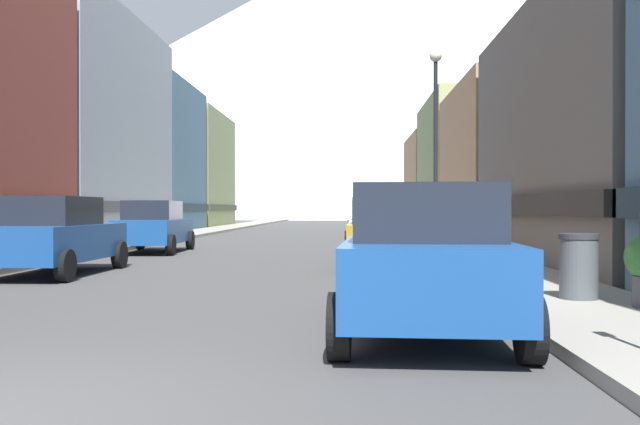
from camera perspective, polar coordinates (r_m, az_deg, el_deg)
sidewalk_left at (r=40.53m, az=-10.63°, el=-1.72°), size 2.50×100.00×0.15m
sidewalk_right at (r=39.63m, az=7.27°, el=-1.76°), size 2.50×100.00×0.15m
storefront_left_2 at (r=36.07m, az=-21.76°, el=6.32°), size 8.88×13.70×10.94m
storefront_left_3 at (r=47.03m, az=-15.88°, el=4.20°), size 8.96×9.54×9.74m
storefront_left_4 at (r=57.64m, az=-11.52°, el=3.31°), size 7.23×11.98×9.38m
storefront_right_2 at (r=30.77m, az=16.96°, el=3.61°), size 6.51×9.89×6.82m
storefront_right_3 at (r=41.40m, az=14.31°, el=3.51°), size 8.13×11.16×7.93m
storefront_right_4 at (r=52.36m, az=10.87°, el=2.35°), size 6.48×10.28×7.01m
car_left_1 at (r=16.59m, az=-21.39°, el=-1.80°), size 2.07×4.40×1.78m
car_left_2 at (r=24.04m, az=-13.75°, el=-1.14°), size 2.23×4.48×1.78m
car_right_0 at (r=8.31m, az=8.67°, el=-3.86°), size 2.25×4.48×1.78m
car_right_1 at (r=17.05m, az=5.46°, el=-1.72°), size 2.13×4.43×1.78m
car_right_2 at (r=23.82m, az=4.60°, el=-1.14°), size 2.12×4.43×1.78m
trash_bin_right at (r=10.94m, az=20.88°, el=-4.22°), size 0.59×0.59×0.98m
potted_plant_0 at (r=21.95m, az=13.20°, el=-2.04°), size 0.53×0.53×0.90m
pedestrian_0 at (r=19.16m, az=12.51°, el=-1.64°), size 0.36×0.36×1.54m
pedestrian_1 at (r=21.26m, az=-23.06°, el=-1.19°), size 0.36×0.36×1.74m
pedestrian_2 at (r=22.11m, az=-22.02°, el=-1.11°), size 0.36×0.36×1.76m
streetlamp_right at (r=19.61m, az=9.67°, el=7.58°), size 0.36×0.36×5.86m
mountain_backdrop at (r=271.78m, az=8.07°, el=12.39°), size 359.04×359.04×116.80m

